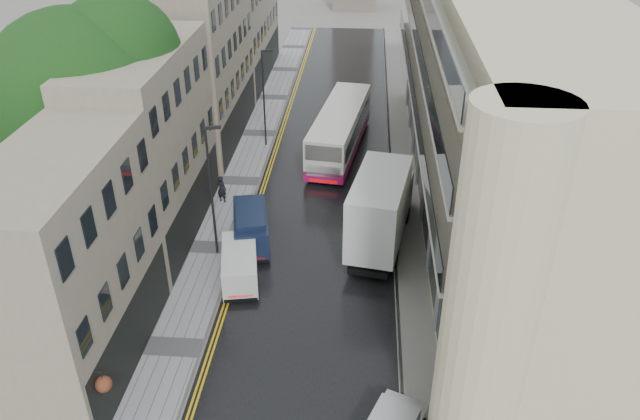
% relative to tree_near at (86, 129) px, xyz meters
% --- Properties ---
extents(road, '(9.00, 85.00, 0.02)m').
position_rel_tree_near_xyz_m(road, '(12.50, 7.50, -6.94)').
color(road, black).
rests_on(road, ground).
extents(left_sidewalk, '(2.70, 85.00, 0.12)m').
position_rel_tree_near_xyz_m(left_sidewalk, '(6.65, 7.50, -6.89)').
color(left_sidewalk, gray).
rests_on(left_sidewalk, ground).
extents(right_sidewalk, '(1.80, 85.00, 0.12)m').
position_rel_tree_near_xyz_m(right_sidewalk, '(17.90, 7.50, -6.89)').
color(right_sidewalk, slate).
rests_on(right_sidewalk, ground).
extents(old_shop_row, '(4.50, 56.00, 12.00)m').
position_rel_tree_near_xyz_m(old_shop_row, '(3.05, 10.00, -0.95)').
color(old_shop_row, gray).
rests_on(old_shop_row, ground).
extents(modern_block, '(8.00, 40.00, 14.00)m').
position_rel_tree_near_xyz_m(modern_block, '(22.80, 6.00, 0.05)').
color(modern_block, beige).
rests_on(modern_block, ground).
extents(tree_near, '(10.56, 10.56, 13.89)m').
position_rel_tree_near_xyz_m(tree_near, '(0.00, 0.00, 0.00)').
color(tree_near, black).
rests_on(tree_near, ground).
extents(tree_far, '(9.24, 9.24, 12.46)m').
position_rel_tree_near_xyz_m(tree_far, '(0.30, 13.00, -0.72)').
color(tree_far, black).
rests_on(tree_far, ground).
extents(cream_bus, '(4.41, 12.46, 3.33)m').
position_rel_tree_near_xyz_m(cream_bus, '(11.51, 9.95, -5.26)').
color(cream_bus, beige).
rests_on(cream_bus, road).
extents(white_lorry, '(4.21, 9.30, 4.71)m').
position_rel_tree_near_xyz_m(white_lorry, '(14.61, -1.23, -4.57)').
color(white_lorry, silver).
rests_on(white_lorry, road).
extents(white_van, '(2.55, 4.45, 1.89)m').
position_rel_tree_near_xyz_m(white_van, '(8.20, -5.25, -5.98)').
color(white_van, silver).
rests_on(white_van, road).
extents(navy_van, '(2.80, 4.99, 2.40)m').
position_rel_tree_near_xyz_m(navy_van, '(8.20, -1.86, -5.73)').
color(navy_van, black).
rests_on(navy_van, road).
extents(pedestrian, '(0.78, 0.64, 1.84)m').
position_rel_tree_near_xyz_m(pedestrian, '(6.01, 4.55, -5.91)').
color(pedestrian, black).
rests_on(pedestrian, left_sidewalk).
extents(lamp_post_near, '(0.88, 0.45, 7.67)m').
position_rel_tree_near_xyz_m(lamp_post_near, '(6.93, -1.28, -2.99)').
color(lamp_post_near, black).
rests_on(lamp_post_near, left_sidewalk).
extents(lamp_post_far, '(0.83, 0.50, 7.36)m').
position_rel_tree_near_xyz_m(lamp_post_far, '(7.50, 13.59, -3.14)').
color(lamp_post_far, black).
rests_on(lamp_post_far, left_sidewalk).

